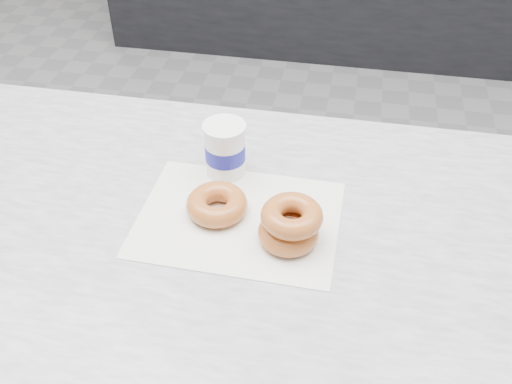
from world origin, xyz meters
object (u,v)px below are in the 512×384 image
counter (201,373)px  donut_stack (290,224)px  donut_single (217,204)px  coffee_cup (225,149)px

counter → donut_stack: donut_stack is taller
donut_single → coffee_cup: size_ratio=1.01×
donut_single → coffee_cup: coffee_cup is taller
donut_single → coffee_cup: 0.12m
donut_single → counter: bearing=-141.4°
coffee_cup → donut_single: bearing=-97.9°
counter → donut_stack: bearing=-1.6°
counter → coffee_cup: size_ratio=29.10×
counter → donut_stack: (0.18, -0.00, 0.48)m
counter → coffee_cup: coffee_cup is taller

